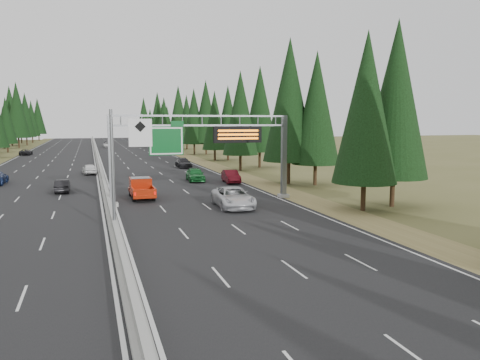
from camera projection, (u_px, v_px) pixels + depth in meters
name	position (u px, v px, depth m)	size (l,w,h in m)	color
road	(98.00, 163.00, 82.47)	(32.00, 260.00, 0.08)	black
shoulder_right	(197.00, 160.00, 87.88)	(3.60, 260.00, 0.06)	olive
median_barrier	(98.00, 161.00, 82.42)	(0.70, 260.00, 0.85)	gray
sign_gantry	(210.00, 144.00, 41.92)	(16.75, 0.98, 7.80)	slate
hov_sign_pole	(122.00, 162.00, 30.08)	(2.80, 0.50, 8.00)	slate
tree_row_right	(243.00, 110.00, 74.66)	(11.69, 239.03, 18.72)	black
silver_minivan	(233.00, 197.00, 39.52)	(2.81, 6.10, 1.70)	silver
red_pickup	(141.00, 187.00, 44.55)	(2.05, 5.75, 1.87)	black
car_ahead_green	(195.00, 174.00, 56.94)	(1.94, 4.81, 1.64)	#166428
car_ahead_dkred	(231.00, 176.00, 55.46)	(1.58, 4.52, 1.49)	#600D17
car_ahead_dkgrey	(183.00, 163.00, 73.63)	(2.02, 4.97, 1.44)	black
car_ahead_white	(108.00, 145.00, 129.55)	(2.53, 5.48, 1.52)	white
car_ahead_far	(107.00, 144.00, 138.23)	(1.74, 4.33, 1.47)	black
car_onc_near	(62.00, 186.00, 47.98)	(1.37, 3.94, 1.30)	black
car_onc_white	(89.00, 169.00, 64.28)	(1.72, 4.28, 1.46)	white
car_onc_far	(26.00, 152.00, 100.91)	(2.16, 4.69, 1.30)	black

